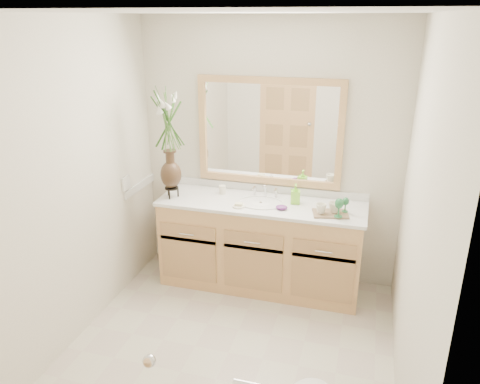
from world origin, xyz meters
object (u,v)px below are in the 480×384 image
(soap_bottle, at_px, (295,195))
(tumbler, at_px, (223,190))
(tray, at_px, (330,214))
(flower_vase, at_px, (169,131))

(soap_bottle, bearing_deg, tumbler, 165.75)
(tumbler, bearing_deg, soap_bottle, -3.85)
(tray, bearing_deg, soap_bottle, 139.56)
(tumbler, relative_size, tray, 0.28)
(soap_bottle, bearing_deg, flower_vase, 177.87)
(flower_vase, xyz_separation_m, tumbler, (0.42, 0.21, -0.58))
(tray, bearing_deg, flower_vase, 166.67)
(flower_vase, xyz_separation_m, soap_bottle, (1.11, 0.16, -0.54))
(flower_vase, bearing_deg, tumbler, 26.36)
(tumbler, relative_size, soap_bottle, 0.50)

